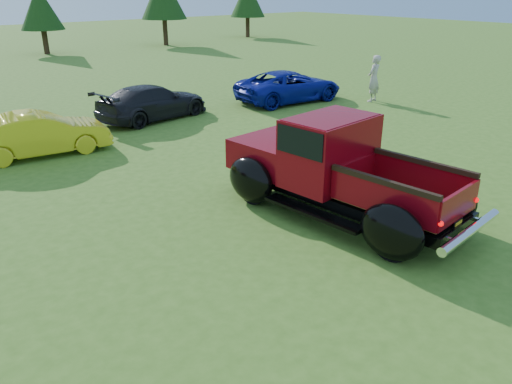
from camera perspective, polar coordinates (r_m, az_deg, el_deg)
ground at (r=9.29m, az=1.33°, el=-5.63°), size 120.00×120.00×0.00m
tree_mid_right at (r=37.94m, az=-23.44°, el=18.76°), size 2.82×2.82×4.40m
pickup_truck at (r=10.40m, az=8.28°, el=2.96°), size 2.91×5.50×1.98m
show_car_yellow at (r=15.02m, az=-23.43°, el=6.10°), size 3.77×1.74×1.20m
show_car_grey at (r=18.07m, az=-11.71°, el=10.03°), size 4.35×2.33×1.20m
show_car_blue at (r=20.55m, az=3.83°, el=11.98°), size 4.61×2.45×1.23m
spectator at (r=20.99m, az=13.31°, el=12.50°), size 0.76×0.59×1.83m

